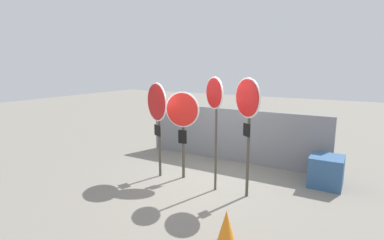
% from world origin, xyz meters
% --- Properties ---
extents(ground_plane, '(40.00, 40.00, 0.00)m').
position_xyz_m(ground_plane, '(0.00, 0.00, 0.00)').
color(ground_plane, gray).
extents(fence_back, '(5.33, 0.12, 1.51)m').
position_xyz_m(fence_back, '(0.00, 1.85, 0.75)').
color(fence_back, slate).
rests_on(fence_back, ground).
extents(stop_sign_0, '(0.84, 0.42, 2.32)m').
position_xyz_m(stop_sign_0, '(-1.09, -0.24, 1.70)').
color(stop_sign_0, '#474238').
rests_on(stop_sign_0, ground).
extents(stop_sign_1, '(0.83, 0.19, 2.12)m').
position_xyz_m(stop_sign_1, '(-0.49, -0.05, 1.52)').
color(stop_sign_1, '#474238').
rests_on(stop_sign_1, ground).
extents(stop_sign_2, '(0.57, 0.41, 2.49)m').
position_xyz_m(stop_sign_2, '(0.47, -0.31, 1.92)').
color(stop_sign_2, '#474238').
rests_on(stop_sign_2, ground).
extents(stop_sign_3, '(0.68, 0.48, 2.49)m').
position_xyz_m(stop_sign_3, '(1.19, -0.28, 1.85)').
color(stop_sign_3, '#474238').
rests_on(stop_sign_3, ground).
extents(traffic_cone_0, '(0.37, 0.37, 0.59)m').
position_xyz_m(traffic_cone_0, '(1.56, -2.12, 0.29)').
color(traffic_cone_0, black).
rests_on(traffic_cone_0, ground).
extents(storage_crate, '(0.71, 0.73, 0.70)m').
position_xyz_m(storage_crate, '(2.59, 1.19, 0.35)').
color(storage_crate, '#335684').
rests_on(storage_crate, ground).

